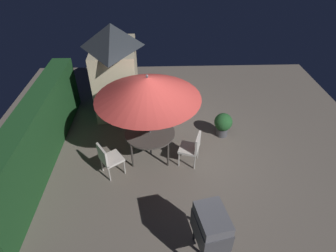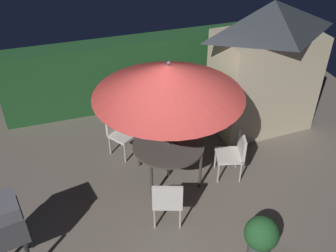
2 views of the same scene
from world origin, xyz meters
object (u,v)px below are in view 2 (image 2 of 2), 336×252
object	(u,v)px
patio_umbrella	(169,80)
potted_plant_by_shed	(261,236)
chair_near_shed	(168,199)
chair_far_side	(234,152)
chair_toward_hedge	(120,130)
patio_table	(168,147)
garden_shed	(265,66)

from	to	relation	value
patio_umbrella	potted_plant_by_shed	xyz separation A→B (m)	(0.74, -2.03, -1.59)
patio_umbrella	chair_near_shed	bearing A→B (deg)	-108.56
chair_near_shed	chair_far_side	world-z (taller)	same
chair_toward_hedge	potted_plant_by_shed	distance (m)	3.32
patio_table	chair_toward_hedge	world-z (taller)	chair_toward_hedge
chair_far_side	potted_plant_by_shed	bearing A→B (deg)	-102.72
chair_far_side	garden_shed	bearing A→B (deg)	47.77
garden_shed	patio_table	distance (m)	2.70
patio_table	potted_plant_by_shed	xyz separation A→B (m)	(0.74, -2.03, -0.28)
garden_shed	chair_near_shed	xyz separation A→B (m)	(-2.73, -2.10, -0.86)
chair_near_shed	potted_plant_by_shed	bearing A→B (deg)	-42.13
chair_far_side	chair_toward_hedge	xyz separation A→B (m)	(-1.79, 1.29, 0.00)
garden_shed	potted_plant_by_shed	size ratio (longest dim) A/B	3.81
potted_plant_by_shed	patio_umbrella	bearing A→B (deg)	110.05
chair_toward_hedge	potted_plant_by_shed	bearing A→B (deg)	-64.85
chair_far_side	chair_toward_hedge	size ratio (longest dim) A/B	1.00
garden_shed	chair_toward_hedge	xyz separation A→B (m)	(-3.05, -0.09, -0.86)
garden_shed	potted_plant_by_shed	bearing A→B (deg)	-117.92
garden_shed	patio_umbrella	size ratio (longest dim) A/B	1.11
chair_near_shed	chair_far_side	distance (m)	1.65
patio_table	patio_umbrella	world-z (taller)	patio_umbrella
chair_far_side	chair_toward_hedge	bearing A→B (deg)	144.37
garden_shed	patio_umbrella	xyz separation A→B (m)	(-2.38, -1.06, 0.62)
garden_shed	chair_far_side	size ratio (longest dim) A/B	3.01
chair_far_side	potted_plant_by_shed	xyz separation A→B (m)	(-0.39, -1.71, -0.12)
chair_near_shed	garden_shed	bearing A→B (deg)	37.64
chair_near_shed	chair_far_side	xyz separation A→B (m)	(1.48, 0.73, 0.00)
chair_near_shed	potted_plant_by_shed	distance (m)	1.48
patio_umbrella	chair_far_side	xyz separation A→B (m)	(1.13, -0.32, -1.48)
patio_table	garden_shed	bearing A→B (deg)	24.06
chair_toward_hedge	potted_plant_by_shed	size ratio (longest dim) A/B	1.27
patio_table	chair_toward_hedge	bearing A→B (deg)	124.55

